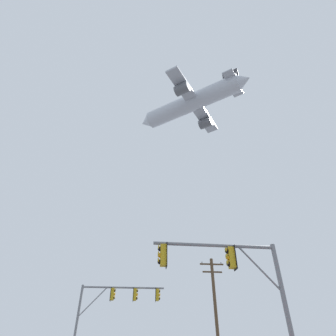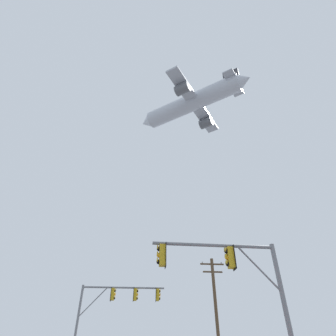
{
  "view_description": "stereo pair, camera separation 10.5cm",
  "coord_description": "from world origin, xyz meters",
  "px_view_note": "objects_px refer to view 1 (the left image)",
  "views": [
    {
      "loc": [
        0.47,
        -3.51,
        1.24
      ],
      "look_at": [
        2.25,
        16.88,
        15.52
      ],
      "focal_mm": 30.41,
      "sensor_mm": 36.0,
      "label": 1
    },
    {
      "loc": [
        0.57,
        -3.52,
        1.24
      ],
      "look_at": [
        2.25,
        16.88,
        15.52
      ],
      "focal_mm": 30.41,
      "sensor_mm": 36.0,
      "label": 2
    }
  ],
  "objects_px": {
    "signal_pole_near": "(235,276)",
    "airplane": "(192,103)",
    "signal_pole_far": "(113,305)",
    "utility_pole": "(216,311)"
  },
  "relations": [
    {
      "from": "signal_pole_far",
      "to": "airplane",
      "type": "bearing_deg",
      "value": 39.44
    },
    {
      "from": "signal_pole_far",
      "to": "airplane",
      "type": "height_order",
      "value": "airplane"
    },
    {
      "from": "signal_pole_far",
      "to": "airplane",
      "type": "xyz_separation_m",
      "value": [
        9.13,
        7.51,
        32.55
      ]
    },
    {
      "from": "signal_pole_far",
      "to": "utility_pole",
      "type": "distance_m",
      "value": 8.74
    },
    {
      "from": "signal_pole_far",
      "to": "utility_pole",
      "type": "relative_size",
      "value": 0.71
    },
    {
      "from": "signal_pole_near",
      "to": "airplane",
      "type": "distance_m",
      "value": 39.25
    },
    {
      "from": "signal_pole_far",
      "to": "utility_pole",
      "type": "bearing_deg",
      "value": 8.54
    },
    {
      "from": "airplane",
      "to": "signal_pole_far",
      "type": "bearing_deg",
      "value": -140.56
    },
    {
      "from": "signal_pole_near",
      "to": "signal_pole_far",
      "type": "relative_size",
      "value": 0.86
    },
    {
      "from": "signal_pole_near",
      "to": "airplane",
      "type": "xyz_separation_m",
      "value": [
        2.95,
        20.44,
        33.38
      ]
    }
  ]
}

